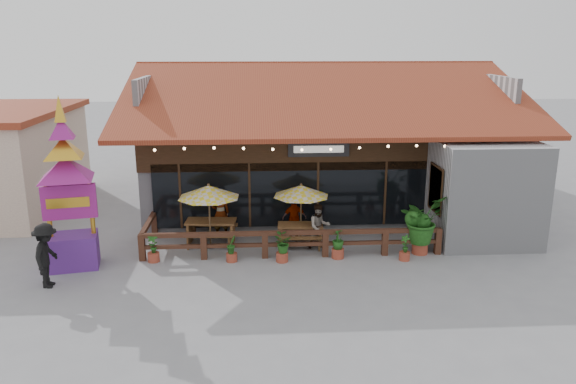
{
  "coord_description": "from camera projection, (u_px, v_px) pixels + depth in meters",
  "views": [
    {
      "loc": [
        -2.79,
        -17.88,
        6.94
      ],
      "look_at": [
        -1.62,
        1.5,
        1.7
      ],
      "focal_mm": 35.0,
      "sensor_mm": 36.0,
      "label": 1
    }
  ],
  "objects": [
    {
      "name": "restaurant_building",
      "position": [
        323.0,
        151.0,
        25.01
      ],
      "size": [
        15.5,
        14.73,
        6.09
      ],
      "color": "#BABABF",
      "rests_on": "ground"
    },
    {
      "name": "tropical_plant",
      "position": [
        422.0,
        221.0,
        18.65
      ],
      "size": [
        1.92,
        1.89,
        2.0
      ],
      "color": "#953B28",
      "rests_on": "ground"
    },
    {
      "name": "pedestrian",
      "position": [
        47.0,
        256.0,
        16.16
      ],
      "size": [
        0.72,
        1.24,
        1.92
      ],
      "primitive_type": "imported",
      "rotation": [
        0.0,
        0.0,
        1.58
      ],
      "color": "black",
      "rests_on": "ground"
    },
    {
      "name": "ground",
      "position": [
        338.0,
        251.0,
        19.2
      ],
      "size": [
        100.0,
        100.0,
        0.0
      ],
      "primitive_type": "plane",
      "color": "gray",
      "rests_on": "ground"
    },
    {
      "name": "umbrella_right",
      "position": [
        301.0,
        191.0,
        19.62
      ],
      "size": [
        2.39,
        2.39,
        2.14
      ],
      "color": "brown",
      "rests_on": "ground"
    },
    {
      "name": "thai_sign_tower",
      "position": [
        66.0,
        172.0,
        17.02
      ],
      "size": [
        2.53,
        2.53,
        5.83
      ],
      "color": "#572382",
      "rests_on": "ground"
    },
    {
      "name": "planter_d",
      "position": [
        338.0,
        244.0,
        18.43
      ],
      "size": [
        0.53,
        0.53,
        0.99
      ],
      "color": "#953B28",
      "rests_on": "ground"
    },
    {
      "name": "picnic_table_right",
      "position": [
        300.0,
        231.0,
        19.62
      ],
      "size": [
        1.65,
        1.45,
        0.76
      ],
      "color": "brown",
      "rests_on": "ground"
    },
    {
      "name": "planter_c",
      "position": [
        282.0,
        246.0,
        18.1
      ],
      "size": [
        0.73,
        0.69,
        0.96
      ],
      "color": "#953B28",
      "rests_on": "ground"
    },
    {
      "name": "picnic_table_left",
      "position": [
        211.0,
        228.0,
        19.78
      ],
      "size": [
        1.86,
        1.64,
        0.84
      ],
      "color": "brown",
      "rests_on": "ground"
    },
    {
      "name": "diner_b",
      "position": [
        319.0,
        226.0,
        19.22
      ],
      "size": [
        0.86,
        0.73,
        1.58
      ],
      "primitive_type": "imported",
      "rotation": [
        0.0,
        0.0,
        0.18
      ],
      "color": "#3A2212",
      "rests_on": "ground"
    },
    {
      "name": "diner_a",
      "position": [
        221.0,
        213.0,
        20.33
      ],
      "size": [
        0.74,
        0.57,
        1.8
      ],
      "primitive_type": "imported",
      "rotation": [
        0.0,
        0.0,
        3.38
      ],
      "color": "#3A2212",
      "rests_on": "ground"
    },
    {
      "name": "planter_b",
      "position": [
        232.0,
        250.0,
        18.16
      ],
      "size": [
        0.38,
        0.41,
        0.87
      ],
      "color": "#953B28",
      "rests_on": "ground"
    },
    {
      "name": "patio_railing",
      "position": [
        272.0,
        238.0,
        18.65
      ],
      "size": [
        10.0,
        2.6,
        0.92
      ],
      "color": "#4C281B",
      "rests_on": "ground"
    },
    {
      "name": "diner_c",
      "position": [
        294.0,
        218.0,
        20.3
      ],
      "size": [
        0.88,
        0.39,
        1.49
      ],
      "primitive_type": "imported",
      "rotation": [
        0.0,
        0.0,
        3.18
      ],
      "color": "#3A2212",
      "rests_on": "ground"
    },
    {
      "name": "planter_a",
      "position": [
        153.0,
        250.0,
        18.15
      ],
      "size": [
        0.38,
        0.38,
        0.93
      ],
      "color": "#953B28",
      "rests_on": "ground"
    },
    {
      "name": "planter_e",
      "position": [
        405.0,
        250.0,
        18.27
      ],
      "size": [
        0.37,
        0.36,
        0.86
      ],
      "color": "#953B28",
      "rests_on": "ground"
    },
    {
      "name": "umbrella_left",
      "position": [
        209.0,
        192.0,
        19.01
      ],
      "size": [
        2.75,
        2.75,
        2.29
      ],
      "color": "brown",
      "rests_on": "ground"
    }
  ]
}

